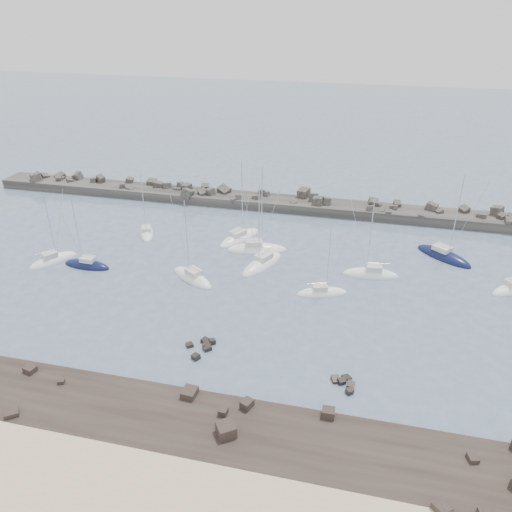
{
  "coord_description": "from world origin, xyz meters",
  "views": [
    {
      "loc": [
        14.06,
        -54.47,
        38.35
      ],
      "look_at": [
        -1.72,
        12.0,
        2.32
      ],
      "focal_mm": 35.0,
      "sensor_mm": 36.0,
      "label": 1
    }
  ],
  "objects": [
    {
      "name": "ground",
      "position": [
        0.0,
        0.0,
        0.0
      ],
      "size": [
        400.0,
        400.0,
        0.0
      ],
      "primitive_type": "plane",
      "color": "#4C5F77",
      "rests_on": "ground"
    },
    {
      "name": "rock_shelf",
      "position": [
        0.24,
        -21.95,
        0.02
      ],
      "size": [
        140.0,
        12.55,
        1.94
      ],
      "color": "black",
      "rests_on": "ground"
    },
    {
      "name": "rock_cluster_near",
      "position": [
        -3.57,
        -8.66,
        0.12
      ],
      "size": [
        3.74,
        4.48,
        1.13
      ],
      "color": "black",
      "rests_on": "ground"
    },
    {
      "name": "rock_cluster_far",
      "position": [
        13.69,
        -10.99,
        0.11
      ],
      "size": [
        2.82,
        3.59,
        1.1
      ],
      "color": "black",
      "rests_on": "ground"
    },
    {
      "name": "breakwater",
      "position": [
        -7.63,
        38.03,
        0.34
      ],
      "size": [
        115.0,
        7.63,
        5.0
      ],
      "color": "#32302D",
      "rests_on": "ground"
    },
    {
      "name": "sailboat_0",
      "position": [
        -34.13,
        6.78,
        0.16
      ],
      "size": [
        6.27,
        7.93,
        12.7
      ],
      "color": "white",
      "rests_on": "ground"
    },
    {
      "name": "sailboat_1",
      "position": [
        -23.93,
        20.21,
        0.13
      ],
      "size": [
        5.29,
        7.77,
        11.91
      ],
      "color": "white",
      "rests_on": "ground"
    },
    {
      "name": "sailboat_2",
      "position": [
        -28.04,
        6.67,
        0.15
      ],
      "size": [
        8.0,
        2.87,
        12.64
      ],
      "color": "#0E143A",
      "rests_on": "ground"
    },
    {
      "name": "sailboat_3",
      "position": [
        -7.04,
        21.91,
        0.14
      ],
      "size": [
        7.08,
        9.79,
        15.01
      ],
      "color": "white",
      "rests_on": "ground"
    },
    {
      "name": "sailboat_4",
      "position": [
        -3.06,
        18.26,
        0.16
      ],
      "size": [
        10.41,
        5.43,
        15.78
      ],
      "color": "white",
      "rests_on": "ground"
    },
    {
      "name": "sailboat_5",
      "position": [
        -10.4,
        6.8,
        0.16
      ],
      "size": [
        8.56,
        6.8,
        13.59
      ],
      "color": "white",
      "rests_on": "ground"
    },
    {
      "name": "sailboat_6",
      "position": [
        -1.07,
        13.38,
        0.15
      ],
      "size": [
        6.58,
        9.9,
        15.09
      ],
      "color": "white",
      "rests_on": "ground"
    },
    {
      "name": "sailboat_7",
      "position": [
        9.23,
        7.06,
        0.14
      ],
      "size": [
        7.62,
        4.46,
        11.62
      ],
      "color": "white",
      "rests_on": "ground"
    },
    {
      "name": "sailboat_8",
      "position": [
        27.31,
        22.91,
        0.15
      ],
      "size": [
        9.62,
        8.51,
        15.58
      ],
      "color": "#0E143A",
      "rests_on": "ground"
    },
    {
      "name": "sailboat_9",
      "position": [
        15.86,
        14.1,
        0.16
      ],
      "size": [
        8.63,
        3.39,
        13.53
      ],
      "color": "white",
      "rests_on": "ground"
    }
  ]
}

